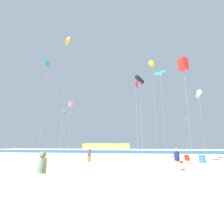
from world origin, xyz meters
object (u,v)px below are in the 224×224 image
at_px(volleyball_net, 106,147).
at_px(kite_green_inflatable, 63,113).
at_px(folding_beach_chair, 187,159).
at_px(kite_yellow_delta, 152,63).
at_px(kite_orange_delta, 67,40).
at_px(trash_barrel, 202,159).
at_px(kite_pink_box, 71,104).
at_px(kite_magenta_diamond, 185,119).
at_px(toddler_figure, 51,184).
at_px(kite_red_box, 183,64).
at_px(beachgoer_plum_shirt, 89,154).
at_px(kite_cyan_tube, 160,73).
at_px(beach_handbag, 181,162).
at_px(kite_white_tube, 198,94).
at_px(kite_cyan_delta, 47,64).
at_px(mother_figure, 41,171).
at_px(beachgoer_navy_shirt, 177,159).
at_px(kite_red_delta, 136,84).
at_px(kite_black_tube, 140,80).

height_order(volleyball_net, kite_green_inflatable, kite_green_inflatable).
relative_size(folding_beach_chair, kite_yellow_delta, 0.05).
bearing_deg(kite_yellow_delta, kite_orange_delta, -170.23).
height_order(trash_barrel, kite_green_inflatable, kite_green_inflatable).
height_order(folding_beach_chair, kite_pink_box, kite_pink_box).
xyz_separation_m(kite_magenta_diamond, kite_yellow_delta, (-5.99, -3.73, 10.17)).
bearing_deg(volleyball_net, kite_green_inflatable, 153.74).
bearing_deg(kite_green_inflatable, volleyball_net, -26.26).
bearing_deg(kite_magenta_diamond, folding_beach_chair, -106.86).
distance_m(toddler_figure, kite_magenta_diamond, 28.99).
distance_m(toddler_figure, kite_red_box, 18.29).
xyz_separation_m(toddler_figure, kite_orange_delta, (-9.19, 18.77, 21.11)).
height_order(beachgoer_plum_shirt, kite_red_box, kite_red_box).
distance_m(kite_pink_box, kite_cyan_tube, 18.72).
distance_m(beach_handbag, kite_pink_box, 23.96).
relative_size(kite_magenta_diamond, kite_white_tube, 0.76).
bearing_deg(beachgoer_plum_shirt, folding_beach_chair, 155.57).
distance_m(trash_barrel, kite_cyan_delta, 24.31).
bearing_deg(kite_yellow_delta, mother_figure, -108.89).
xyz_separation_m(beachgoer_navy_shirt, kite_white_tube, (5.58, 9.04, 7.99)).
xyz_separation_m(folding_beach_chair, kite_red_delta, (-5.35, 0.14, 9.05)).
xyz_separation_m(kite_black_tube, kite_orange_delta, (-13.40, 2.63, 10.03)).
distance_m(beach_handbag, kite_yellow_delta, 19.10).
xyz_separation_m(toddler_figure, kite_red_delta, (3.58, 12.79, 9.08)).
bearing_deg(beachgoer_navy_shirt, folding_beach_chair, -111.65).
bearing_deg(kite_cyan_delta, kite_magenta_diamond, 27.59).
xyz_separation_m(kite_magenta_diamond, kite_green_inflatable, (-24.84, -0.10, 1.98)).
xyz_separation_m(volleyball_net, kite_red_delta, (5.20, -7.20, 7.88)).
bearing_deg(beach_handbag, kite_pink_box, 147.70).
height_order(beachgoer_plum_shirt, kite_pink_box, kite_pink_box).
xyz_separation_m(beachgoer_plum_shirt, kite_red_box, (11.36, -0.97, 10.33)).
distance_m(mother_figure, kite_red_delta, 15.87).
bearing_deg(kite_yellow_delta, beachgoer_navy_shirt, -90.52).
relative_size(folding_beach_chair, kite_red_delta, 0.09).
height_order(beachgoer_plum_shirt, kite_cyan_delta, kite_cyan_delta).
relative_size(beachgoer_navy_shirt, kite_red_box, 0.14).
xyz_separation_m(trash_barrel, kite_green_inflatable, (-22.83, 11.71, 8.29)).
bearing_deg(folding_beach_chair, volleyball_net, 145.47).
height_order(kite_cyan_tube, kite_cyan_delta, kite_cyan_delta).
bearing_deg(kite_magenta_diamond, kite_white_tube, -93.47).
bearing_deg(beachgoer_plum_shirt, mother_figure, 72.80).
relative_size(beach_handbag, kite_pink_box, 0.03).
relative_size(beach_handbag, kite_orange_delta, 0.01).
bearing_deg(kite_pink_box, kite_red_box, -33.11).
xyz_separation_m(trash_barrel, kite_yellow_delta, (-3.98, 8.08, 16.48)).
distance_m(kite_magenta_diamond, kite_black_tube, 13.38).
xyz_separation_m(beachgoer_plum_shirt, kite_cyan_delta, (-7.31, 1.03, 12.93)).
height_order(volleyball_net, kite_red_delta, kite_red_delta).
height_order(kite_cyan_tube, kite_yellow_delta, kite_yellow_delta).
bearing_deg(trash_barrel, beachgoer_navy_shirt, -123.52).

